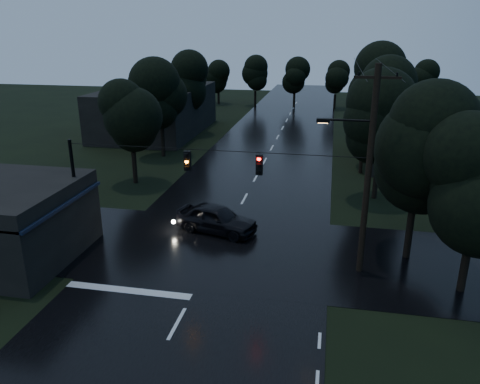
% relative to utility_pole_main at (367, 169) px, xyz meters
% --- Properties ---
extents(main_road, '(12.00, 120.00, 0.02)m').
position_rel_utility_pole_main_xyz_m(main_road, '(-7.41, 19.00, -5.26)').
color(main_road, black).
rests_on(main_road, ground).
extents(cross_street, '(60.00, 9.00, 0.02)m').
position_rel_utility_pole_main_xyz_m(cross_street, '(-7.41, 1.00, -5.26)').
color(cross_street, black).
rests_on(cross_street, ground).
extents(building_far_right, '(10.00, 14.00, 4.40)m').
position_rel_utility_pole_main_xyz_m(building_far_right, '(6.59, 23.00, -3.06)').
color(building_far_right, black).
rests_on(building_far_right, ground).
extents(building_far_left, '(10.00, 16.00, 5.00)m').
position_rel_utility_pole_main_xyz_m(building_far_left, '(-21.41, 29.00, -2.76)').
color(building_far_left, black).
rests_on(building_far_left, ground).
extents(utility_pole_main, '(3.50, 0.30, 10.00)m').
position_rel_utility_pole_main_xyz_m(utility_pole_main, '(0.00, 0.00, 0.00)').
color(utility_pole_main, black).
rests_on(utility_pole_main, ground).
extents(utility_pole_far, '(2.00, 0.30, 7.50)m').
position_rel_utility_pole_main_xyz_m(utility_pole_far, '(0.89, 17.00, -1.38)').
color(utility_pole_far, black).
rests_on(utility_pole_far, ground).
extents(anchor_pole_left, '(0.18, 0.18, 6.00)m').
position_rel_utility_pole_main_xyz_m(anchor_pole_left, '(-14.91, 0.00, -2.26)').
color(anchor_pole_left, black).
rests_on(anchor_pole_left, ground).
extents(span_signals, '(15.00, 0.37, 1.12)m').
position_rel_utility_pole_main_xyz_m(span_signals, '(-6.85, -0.01, -0.01)').
color(span_signals, black).
rests_on(span_signals, ground).
extents(tree_corner_near, '(4.48, 4.48, 9.44)m').
position_rel_utility_pole_main_xyz_m(tree_corner_near, '(2.59, 2.00, 0.74)').
color(tree_corner_near, black).
rests_on(tree_corner_near, ground).
extents(tree_corner_far, '(3.92, 3.92, 8.26)m').
position_rel_utility_pole_main_xyz_m(tree_corner_far, '(4.59, -1.00, -0.02)').
color(tree_corner_far, black).
rests_on(tree_corner_far, ground).
extents(tree_left_a, '(3.92, 3.92, 8.26)m').
position_rel_utility_pole_main_xyz_m(tree_left_a, '(-16.41, 11.00, -0.02)').
color(tree_left_a, black).
rests_on(tree_left_a, ground).
extents(tree_left_b, '(4.20, 4.20, 8.85)m').
position_rel_utility_pole_main_xyz_m(tree_left_b, '(-17.01, 19.00, 0.36)').
color(tree_left_b, black).
rests_on(tree_left_b, ground).
extents(tree_left_c, '(4.48, 4.48, 9.44)m').
position_rel_utility_pole_main_xyz_m(tree_left_c, '(-17.61, 29.00, 0.74)').
color(tree_left_c, black).
rests_on(tree_left_c, ground).
extents(tree_right_a, '(4.20, 4.20, 8.85)m').
position_rel_utility_pole_main_xyz_m(tree_right_a, '(1.59, 11.00, 0.36)').
color(tree_right_a, black).
rests_on(tree_right_a, ground).
extents(tree_right_b, '(4.48, 4.48, 9.44)m').
position_rel_utility_pole_main_xyz_m(tree_right_b, '(2.19, 19.00, 0.74)').
color(tree_right_b, black).
rests_on(tree_right_b, ground).
extents(tree_right_c, '(4.76, 4.76, 10.03)m').
position_rel_utility_pole_main_xyz_m(tree_right_c, '(2.79, 29.00, 1.11)').
color(tree_right_c, black).
rests_on(tree_right_c, ground).
extents(car, '(5.20, 3.13, 1.66)m').
position_rel_utility_pole_main_xyz_m(car, '(-8.01, 3.23, -4.43)').
color(car, black).
rests_on(car, ground).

